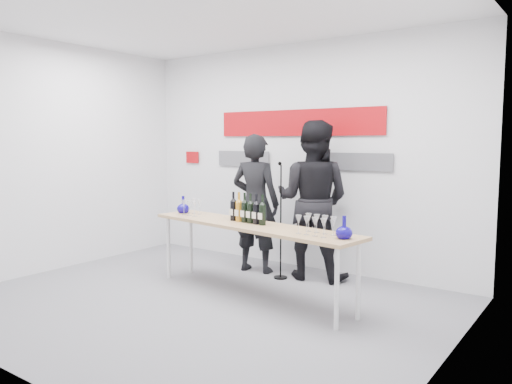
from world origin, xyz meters
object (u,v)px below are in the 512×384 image
at_px(presenter_right, 313,200).
at_px(presenter_left, 255,203).
at_px(mic_stand, 281,243).
at_px(tasting_table, 251,230).

bearing_deg(presenter_right, presenter_left, 1.90).
height_order(presenter_left, mic_stand, presenter_left).
bearing_deg(tasting_table, mic_stand, 106.63).
height_order(presenter_right, mic_stand, presenter_right).
xyz_separation_m(presenter_left, presenter_right, (0.75, 0.16, 0.08)).
relative_size(presenter_left, presenter_right, 0.92).
relative_size(tasting_table, presenter_left, 1.52).
distance_m(tasting_table, presenter_right, 1.10).
height_order(presenter_left, presenter_right, presenter_right).
bearing_deg(presenter_right, mic_stand, 31.36).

